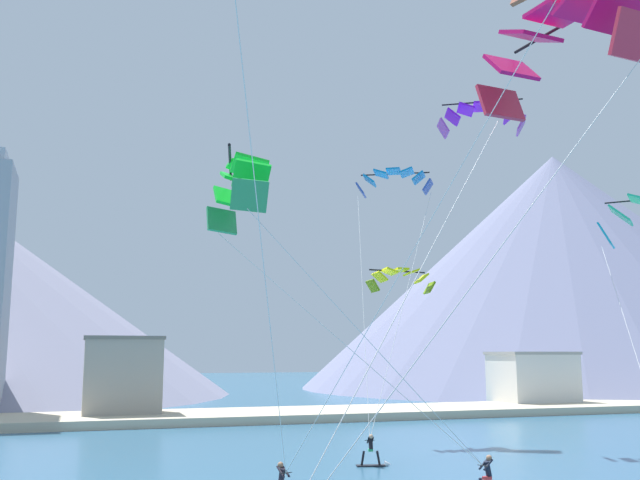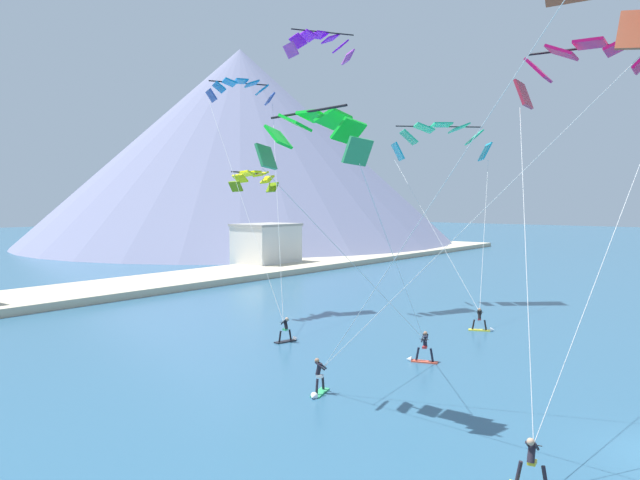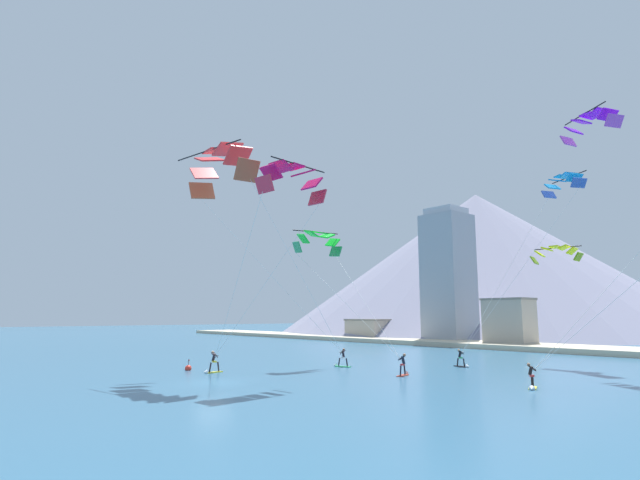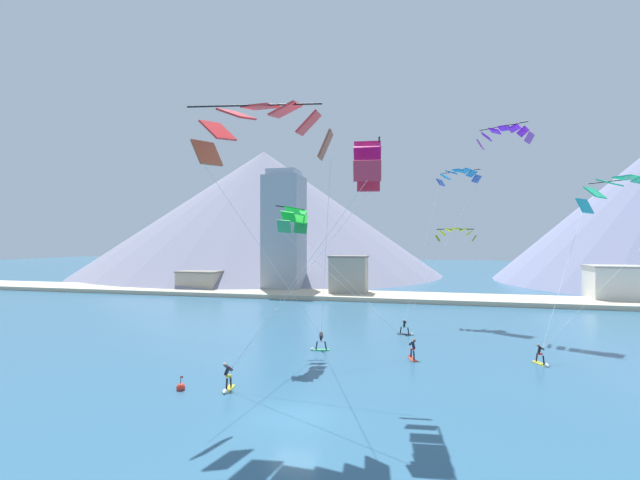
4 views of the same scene
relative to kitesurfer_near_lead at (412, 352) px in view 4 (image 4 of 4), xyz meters
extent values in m
plane|color=#2D5B7A|center=(-5.95, -13.13, -0.53)|extent=(400.00, 400.00, 0.00)
cube|color=#E54C33|center=(0.04, -0.20, -0.50)|extent=(0.85, 1.51, 0.07)
cylinder|color=black|center=(0.16, -0.58, -0.09)|extent=(0.19, 0.27, 0.74)
cylinder|color=black|center=(-0.08, 0.17, -0.09)|extent=(0.19, 0.27, 0.74)
cube|color=red|center=(0.04, -0.20, 0.31)|extent=(0.37, 0.32, 0.12)
cylinder|color=black|center=(0.10, -0.19, 0.65)|extent=(0.41, 0.32, 0.63)
cylinder|color=black|center=(0.04, -0.33, 0.82)|extent=(0.53, 0.24, 0.41)
cylinder|color=black|center=(-0.03, -0.10, 0.82)|extent=(0.53, 0.24, 0.41)
cylinder|color=black|center=(-0.16, -0.27, 0.80)|extent=(0.19, 0.51, 0.03)
sphere|color=#9E7051|center=(0.20, -0.16, 1.05)|extent=(0.23, 0.23, 0.23)
cone|color=white|center=(-0.22, 0.63, -0.43)|extent=(0.43, 0.39, 0.36)
cube|color=#33B266|center=(-7.85, 0.93, -0.50)|extent=(1.51, 0.85, 0.07)
cylinder|color=#231E28|center=(-7.47, 1.05, -0.11)|extent=(0.26, 0.18, 0.72)
cylinder|color=#231E28|center=(-8.22, 0.81, -0.11)|extent=(0.26, 0.18, 0.72)
cube|color=white|center=(-7.85, 0.93, 0.28)|extent=(0.31, 0.35, 0.12)
cylinder|color=#231E28|center=(-7.86, 0.99, 0.61)|extent=(0.30, 0.39, 0.60)
cylinder|color=#231E28|center=(-7.72, 0.93, 0.78)|extent=(0.23, 0.51, 0.39)
cylinder|color=#231E28|center=(-7.94, 0.86, 0.78)|extent=(0.23, 0.51, 0.39)
cylinder|color=black|center=(-7.78, 0.72, 0.75)|extent=(0.51, 0.19, 0.03)
sphere|color=#9E7051|center=(-7.89, 1.07, 1.00)|extent=(0.22, 0.22, 0.22)
cone|color=white|center=(-8.68, 0.67, -0.43)|extent=(0.39, 0.43, 0.36)
cube|color=black|center=(-0.98, 9.07, -0.50)|extent=(1.50, 0.74, 0.07)
cylinder|color=black|center=(-1.37, 9.16, -0.12)|extent=(0.25, 0.16, 0.69)
cylinder|color=black|center=(-0.60, 8.99, -0.12)|extent=(0.25, 0.16, 0.69)
cube|color=#33B266|center=(-0.98, 9.07, 0.26)|extent=(0.28, 0.33, 0.12)
cylinder|color=black|center=(-1.00, 9.00, 0.58)|extent=(0.28, 0.40, 0.59)
cylinder|color=black|center=(-1.09, 9.12, 0.75)|extent=(0.18, 0.50, 0.38)
cylinder|color=black|center=(-0.87, 9.08, 0.75)|extent=(0.18, 0.50, 0.38)
cylinder|color=black|center=(-0.94, 9.28, 0.72)|extent=(0.51, 0.14, 0.03)
sphere|color=tan|center=(-1.02, 8.89, 0.95)|extent=(0.21, 0.21, 0.21)
cone|color=white|center=(-0.13, 8.89, -0.43)|extent=(0.37, 0.42, 0.36)
cube|color=yellow|center=(9.76, 0.87, -0.50)|extent=(0.97, 1.50, 0.07)
cylinder|color=black|center=(9.61, 1.24, -0.12)|extent=(0.19, 0.25, 0.69)
cylinder|color=black|center=(9.92, 0.51, -0.12)|extent=(0.19, 0.25, 0.69)
cube|color=red|center=(9.76, 0.87, 0.26)|extent=(0.35, 0.32, 0.12)
cylinder|color=black|center=(9.70, 0.85, 0.57)|extent=(0.39, 0.32, 0.58)
cylinder|color=black|center=(9.75, 0.99, 0.74)|extent=(0.48, 0.27, 0.38)
cylinder|color=black|center=(9.84, 0.78, 0.74)|extent=(0.48, 0.27, 0.38)
cylinder|color=black|center=(9.96, 0.96, 0.71)|extent=(0.23, 0.49, 0.03)
sphere|color=#9E7051|center=(9.62, 0.81, 0.94)|extent=(0.21, 0.21, 0.21)
cone|color=white|center=(10.10, 0.07, -0.43)|extent=(0.45, 0.42, 0.36)
cube|color=yellow|center=(-11.36, -10.09, -0.50)|extent=(0.62, 1.48, 0.07)
cylinder|color=#231E28|center=(-11.41, -9.70, -0.08)|extent=(0.16, 0.27, 0.76)
cylinder|color=#231E28|center=(-11.31, -10.49, -0.08)|extent=(0.16, 0.27, 0.76)
cube|color=yellow|center=(-11.36, -10.09, 0.33)|extent=(0.35, 0.28, 0.12)
cylinder|color=#231E28|center=(-11.46, -10.11, 0.68)|extent=(0.47, 0.28, 0.65)
cylinder|color=#231E28|center=(-11.38, -9.97, 0.86)|extent=(0.55, 0.15, 0.42)
cylinder|color=#231E28|center=(-11.35, -10.22, 0.86)|extent=(0.55, 0.15, 0.42)
cylinder|color=black|center=(-11.19, -10.07, 0.83)|extent=(0.10, 0.52, 0.03)
sphere|color=tan|center=(-11.62, -10.13, 1.07)|extent=(0.23, 0.23, 0.23)
cone|color=white|center=(-11.25, -10.96, -0.43)|extent=(0.39, 0.34, 0.36)
cube|color=#2C9555|center=(-10.07, -2.66, 10.26)|extent=(1.21, 0.74, 1.12)
cube|color=#10D328|center=(-9.89, -2.10, 11.09)|extent=(1.22, 1.01, 1.02)
cube|color=#10D328|center=(-9.77, -1.25, 11.64)|extent=(1.22, 1.12, 0.75)
cube|color=#10D328|center=(-9.73, -0.25, 11.84)|extent=(1.22, 1.06, 0.38)
cube|color=#10D328|center=(-9.78, 0.74, 11.64)|extent=(1.22, 1.13, 0.75)
cube|color=#10D328|center=(-9.91, 1.59, 11.09)|extent=(1.21, 1.02, 1.02)
cube|color=#2C9555|center=(-10.09, 2.15, 10.26)|extent=(1.21, 0.76, 1.12)
cylinder|color=black|center=(-10.27, -0.26, 11.95)|extent=(1.11, 4.76, 0.10)
cylinder|color=silver|center=(-5.16, -1.54, 5.29)|extent=(10.03, 2.57, 9.01)
cylinder|color=silver|center=(-5.18, 1.01, 5.29)|extent=(10.06, 2.59, 9.01)
cube|color=#9B482D|center=(-4.57, -11.65, 14.58)|extent=(1.09, 2.05, 1.73)
cube|color=red|center=(-5.51, -11.88, 15.86)|extent=(1.48, 2.07, 1.53)
cube|color=red|center=(-6.86, -11.99, 16.70)|extent=(1.65, 2.08, 1.12)
cube|color=red|center=(-8.43, -11.99, 17.00)|extent=(1.75, 2.08, 0.54)
cube|color=red|center=(-10.00, -11.85, 16.70)|extent=(1.83, 2.07, 1.12)
cube|color=red|center=(-11.33, -11.61, 15.86)|extent=(1.66, 2.05, 1.53)
cube|color=#9B482D|center=(-12.25, -11.30, 14.58)|extent=(1.27, 2.03, 1.73)
cylinder|color=black|center=(-8.47, -12.88, 16.81)|extent=(7.71, 1.36, 0.10)
cylinder|color=silver|center=(-6.04, -5.39, 7.30)|extent=(3.51, 12.26, 13.10)
cylinder|color=silver|center=(-10.14, -5.20, 7.30)|extent=(4.75, 11.89, 13.10)
cube|color=#2D4CA6|center=(3.03, 20.06, 16.41)|extent=(1.20, 1.53, 0.91)
cube|color=#0D82C8|center=(3.58, 19.77, 17.09)|extent=(1.39, 1.63, 0.74)
cube|color=#0D82C8|center=(4.28, 19.37, 17.52)|extent=(1.51, 1.68, 0.50)
cube|color=#0D82C8|center=(5.06, 18.90, 17.67)|extent=(1.54, 1.69, 0.20)
cube|color=#0D82C8|center=(5.82, 18.42, 17.52)|extent=(1.55, 1.67, 0.50)
cube|color=#0D82C8|center=(6.50, 17.98, 17.09)|extent=(1.47, 1.59, 0.74)
cube|color=#2D4CA6|center=(7.01, 17.62, 16.41)|extent=(1.31, 1.48, 0.91)
cylinder|color=black|center=(5.38, 19.43, 17.64)|extent=(4.31, 2.39, 0.10)
cylinder|color=silver|center=(0.95, 14.71, 8.36)|extent=(3.80, 10.91, 15.30)
cylinder|color=silver|center=(3.12, 13.38, 8.36)|extent=(8.15, 8.25, 15.30)
cube|color=#1AA8C6|center=(16.36, 11.38, 12.52)|extent=(1.94, 1.95, 1.54)
cube|color=#21CC8B|center=(17.02, 10.71, 13.74)|extent=(2.24, 2.26, 1.25)
cube|color=#21CC8B|center=(17.91, 9.74, 14.55)|extent=(2.44, 2.44, 0.80)
cube|color=#21CC8B|center=(18.90, 8.59, 14.83)|extent=(2.50, 2.47, 0.24)
cylinder|color=black|center=(19.56, 9.14, 14.78)|extent=(5.41, 5.65, 0.10)
cylinder|color=silver|center=(13.05, 6.26, 6.26)|extent=(6.21, 10.64, 11.11)
cylinder|color=silver|center=(15.67, 3.16, 6.26)|extent=(11.45, 4.43, 11.11)
cube|color=#CB2940|center=(-2.75, -6.44, 13.01)|extent=(1.60, 0.69, 1.16)
cube|color=#CB0C56|center=(-2.69, -7.05, 13.98)|extent=(1.64, 1.07, 0.95)
cube|color=#CB0C56|center=(-2.59, -7.98, 14.63)|extent=(1.67, 1.30, 0.59)
cube|color=#CB0C56|center=(-2.46, -9.10, 14.86)|extent=(1.68, 1.36, 0.13)
cube|color=#CB0C56|center=(-2.34, -10.21, 14.63)|extent=(1.67, 1.31, 0.59)
cube|color=#CB0C56|center=(-2.23, -11.14, 13.98)|extent=(1.64, 1.08, 0.95)
cube|color=#CB2940|center=(-2.15, -11.75, 13.01)|extent=(1.60, 0.71, 1.16)
cylinder|color=black|center=(-1.77, -9.02, 14.86)|extent=(0.66, 5.34, 0.10)
cylinder|color=silver|center=(-6.98, -8.18, 6.64)|extent=(8.46, 3.81, 11.64)
cylinder|color=silver|center=(-6.67, -10.98, 6.64)|extent=(9.09, 1.85, 11.64)
cube|color=#6D940F|center=(2.55, 16.99, 9.38)|extent=(0.65, 1.01, 0.83)
cube|color=#F0F10E|center=(3.09, 17.06, 9.99)|extent=(0.82, 1.01, 0.69)
cube|color=#F0F10E|center=(3.80, 17.11, 10.38)|extent=(0.89, 1.02, 0.48)
cube|color=#F0F10E|center=(4.61, 17.14, 10.52)|extent=(0.87, 1.02, 0.21)
cube|color=#F0F10E|center=(5.41, 17.15, 10.38)|extent=(0.85, 1.02, 0.48)
cube|color=#F0F10E|center=(6.12, 17.12, 9.99)|extent=(0.77, 1.01, 0.69)
cube|color=#6D940F|center=(6.67, 17.08, 9.38)|extent=(0.61, 1.01, 0.83)
cylinder|color=black|center=(4.60, 17.58, 10.48)|extent=(4.25, 0.59, 0.10)
cube|color=purple|center=(11.80, 13.40, 19.96)|extent=(1.30, 1.53, 1.08)
cube|color=#7D11E0|center=(11.25, 13.76, 20.76)|extent=(1.51, 1.65, 0.92)
cube|color=#7D11E0|center=(10.48, 14.18, 21.28)|extent=(1.60, 1.74, 0.64)
cube|color=#7D11E0|center=(9.57, 14.63, 21.46)|extent=(1.58, 1.78, 0.29)
cube|color=#7D11E0|center=(8.64, 15.03, 21.28)|extent=(1.51, 1.77, 0.64)
cube|color=#7D11E0|center=(7.81, 15.35, 20.76)|extent=(1.32, 1.72, 0.92)
cube|color=purple|center=(7.18, 15.54, 19.96)|extent=(1.04, 1.63, 1.08)
cylinder|color=black|center=(9.29, 14.04, 21.53)|extent=(4.51, 2.83, 0.10)
sphere|color=red|center=(-14.32, -10.92, -0.38)|extent=(0.56, 0.56, 0.56)
cylinder|color=black|center=(-14.32, -10.92, 0.12)|extent=(0.04, 0.04, 0.44)
cube|color=red|center=(-14.23, -10.92, 0.30)|extent=(0.18, 0.01, 0.12)
cube|color=beige|center=(-5.95, 36.09, -0.18)|extent=(180.00, 10.00, 0.70)
cube|color=#A89E8E|center=(-40.43, 38.18, 1.27)|extent=(7.69, 5.14, 3.60)
cube|color=slate|center=(-40.43, 38.18, 3.22)|extent=(8.00, 5.34, 0.30)
cube|color=#A89E8E|center=(-11.65, 37.37, 2.85)|extent=(6.24, 4.45, 6.76)
cube|color=slate|center=(-11.65, 37.37, 6.38)|extent=(6.49, 4.63, 0.30)
cube|color=silver|center=(29.93, 39.41, 2.22)|extent=(7.74, 5.79, 5.51)
cube|color=#9D9992|center=(29.93, 39.41, 5.13)|extent=(8.05, 6.02, 0.30)
cube|color=#999EA8|center=(-24.86, 41.85, 10.40)|extent=(7.00, 7.00, 21.87)
cube|color=#A8ADB9|center=(-24.86, 41.85, 21.93)|extent=(5.60, 5.60, 1.20)
cone|color=gray|center=(-45.93, 85.70, 17.75)|extent=(104.08, 104.08, 36.56)
camera|label=1|loc=(-15.17, -25.33, 5.06)|focal=40.00mm
camera|label=2|loc=(-30.08, -16.45, 8.39)|focal=35.00mm
camera|label=3|loc=(25.73, -30.60, 4.06)|focal=28.00mm
camera|label=4|loc=(0.89, -35.59, 9.09)|focal=24.00mm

